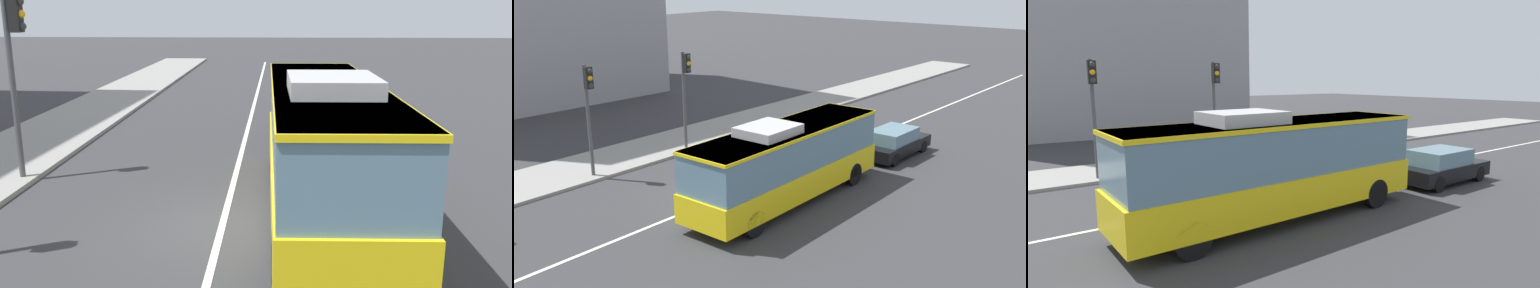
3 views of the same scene
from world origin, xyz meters
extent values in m
plane|color=#333335|center=(0.00, 0.00, 0.00)|extent=(160.00, 160.00, 0.00)
cube|color=gray|center=(0.00, 7.57, 0.07)|extent=(80.00, 3.88, 0.14)
cube|color=silver|center=(0.00, 0.00, 0.01)|extent=(76.00, 0.16, 0.01)
cube|color=yellow|center=(0.98, -2.33, 0.98)|extent=(10.05, 2.72, 1.10)
cube|color=slate|center=(0.98, -2.33, 2.31)|extent=(9.85, 2.64, 1.58)
cube|color=yellow|center=(0.98, -2.33, 3.04)|extent=(9.95, 2.69, 0.12)
cube|color=#B2B2B2|center=(-0.22, -2.36, 3.28)|extent=(2.24, 1.85, 0.36)
cylinder|color=black|center=(4.36, -1.16, 0.50)|extent=(1.01, 0.32, 1.00)
cylinder|color=black|center=(4.40, -3.36, 0.50)|extent=(1.01, 0.32, 1.00)
cylinder|color=black|center=(-2.44, -1.30, 0.50)|extent=(1.01, 0.32, 1.00)
cylinder|color=black|center=(-2.39, -3.50, 0.50)|extent=(1.01, 0.32, 1.00)
cube|color=black|center=(9.34, -2.74, 0.52)|extent=(4.50, 1.80, 0.60)
cube|color=slate|center=(9.09, -2.74, 1.14)|extent=(2.52, 1.66, 0.64)
cylinder|color=black|center=(10.84, -1.94, 0.32)|extent=(0.64, 0.22, 0.64)
cylinder|color=black|center=(10.84, -3.54, 0.32)|extent=(0.64, 0.22, 0.64)
cylinder|color=black|center=(7.84, -1.94, 0.32)|extent=(0.64, 0.22, 0.64)
cylinder|color=black|center=(7.84, -3.54, 0.32)|extent=(0.64, 0.22, 0.64)
cylinder|color=#47474C|center=(3.08, 6.02, 2.60)|extent=(0.16, 0.16, 5.20)
cube|color=black|center=(3.08, 5.74, 4.65)|extent=(0.32, 0.28, 0.96)
sphere|color=#2D2D2D|center=(3.08, 5.59, 4.97)|extent=(0.22, 0.22, 0.22)
sphere|color=#F9A514|center=(3.08, 5.59, 4.65)|extent=(0.22, 0.22, 0.22)
sphere|color=#2D2D2D|center=(3.08, 5.59, 4.33)|extent=(0.22, 0.22, 0.22)
cylinder|color=#47474C|center=(-2.44, 6.21, 2.60)|extent=(0.16, 0.16, 5.20)
cube|color=black|center=(-2.46, 5.93, 4.65)|extent=(0.33, 0.30, 0.96)
sphere|color=#2D2D2D|center=(-2.46, 5.78, 4.97)|extent=(0.22, 0.22, 0.22)
sphere|color=#F9A514|center=(-2.46, 5.78, 4.65)|extent=(0.22, 0.22, 0.22)
sphere|color=#2D2D2D|center=(-2.46, 5.78, 4.33)|extent=(0.22, 0.22, 0.22)
cube|color=slate|center=(13.43, 26.29, 2.11)|extent=(0.75, 13.53, 1.50)
cube|color=slate|center=(13.43, 26.29, 5.51)|extent=(0.75, 13.53, 1.50)
camera|label=1|loc=(-11.28, -1.25, 4.81)|focal=37.78mm
camera|label=2|loc=(-16.89, -16.36, 9.21)|focal=41.64mm
camera|label=3|loc=(-6.25, -12.54, 4.38)|focal=28.88mm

